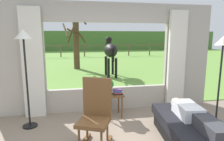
% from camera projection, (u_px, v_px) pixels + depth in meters
% --- Properties ---
extents(back_wall_with_window, '(5.20, 0.12, 2.55)m').
position_uv_depth(back_wall_with_window, '(108.00, 59.00, 4.66)').
color(back_wall_with_window, '#ADA599').
rests_on(back_wall_with_window, ground_plane).
extents(curtain_panel_left, '(0.44, 0.10, 2.40)m').
position_uv_depth(curtain_panel_left, '(33.00, 64.00, 4.23)').
color(curtain_panel_left, silver).
rests_on(curtain_panel_left, ground_plane).
extents(curtain_panel_right, '(0.44, 0.10, 2.40)m').
position_uv_depth(curtain_panel_right, '(176.00, 60.00, 4.84)').
color(curtain_panel_right, silver).
rests_on(curtain_panel_right, ground_plane).
extents(outdoor_pasture_lawn, '(36.00, 21.68, 0.02)m').
position_uv_depth(outdoor_pasture_lawn, '(86.00, 59.00, 15.43)').
color(outdoor_pasture_lawn, olive).
rests_on(outdoor_pasture_lawn, ground_plane).
extents(distant_hill_ridge, '(36.00, 2.00, 2.40)m').
position_uv_depth(distant_hill_ridge, '(81.00, 41.00, 24.74)').
color(distant_hill_ridge, '#497033').
rests_on(distant_hill_ridge, ground_plane).
extents(recliner_sofa, '(1.10, 1.80, 0.42)m').
position_uv_depth(recliner_sofa, '(191.00, 131.00, 3.27)').
color(recliner_sofa, black).
rests_on(recliner_sofa, ground_plane).
extents(reclining_person, '(0.41, 1.44, 0.22)m').
position_uv_depth(reclining_person, '(194.00, 115.00, 3.16)').
color(reclining_person, silver).
rests_on(reclining_person, recliner_sofa).
extents(rocking_chair, '(0.69, 0.81, 1.12)m').
position_uv_depth(rocking_chair, '(95.00, 113.00, 3.18)').
color(rocking_chair, brown).
rests_on(rocking_chair, ground_plane).
extents(side_table, '(0.44, 0.44, 0.52)m').
position_uv_depth(side_table, '(113.00, 98.00, 4.37)').
color(side_table, brown).
rests_on(side_table, ground_plane).
extents(potted_plant, '(0.22, 0.22, 0.32)m').
position_uv_depth(potted_plant, '(109.00, 85.00, 4.36)').
color(potted_plant, '#4C5156').
rests_on(potted_plant, side_table).
extents(book_stack, '(0.22, 0.18, 0.12)m').
position_uv_depth(book_stack, '(117.00, 92.00, 4.30)').
color(book_stack, black).
rests_on(book_stack, side_table).
extents(floor_lamp_left, '(0.32, 0.32, 1.92)m').
position_uv_depth(floor_lamp_left, '(24.00, 49.00, 3.65)').
color(floor_lamp_left, black).
rests_on(floor_lamp_left, ground_plane).
extents(floor_lamp_right, '(0.32, 0.32, 1.79)m').
position_uv_depth(floor_lamp_right, '(222.00, 54.00, 3.84)').
color(floor_lamp_right, black).
rests_on(floor_lamp_right, ground_plane).
extents(horse, '(0.58, 1.81, 1.73)m').
position_uv_depth(horse, '(110.00, 51.00, 8.62)').
color(horse, black).
rests_on(horse, outdoor_pasture_lawn).
extents(pasture_tree, '(1.31, 1.44, 3.25)m').
position_uv_depth(pasture_tree, '(76.00, 41.00, 10.45)').
color(pasture_tree, '#4C3823').
rests_on(pasture_tree, outdoor_pasture_lawn).
extents(pasture_fence_line, '(16.10, 0.10, 1.10)m').
position_uv_depth(pasture_fence_line, '(84.00, 48.00, 16.96)').
color(pasture_fence_line, brown).
rests_on(pasture_fence_line, outdoor_pasture_lawn).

